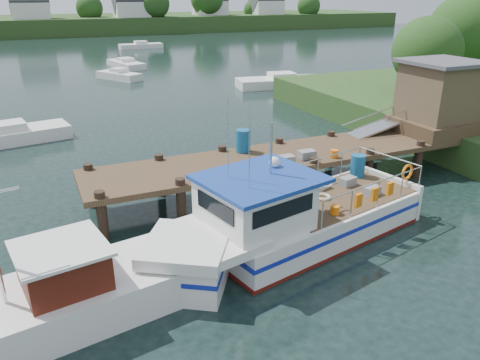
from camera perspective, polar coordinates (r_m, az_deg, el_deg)
name	(u,v)px	position (r m, az deg, el deg)	size (l,w,h in m)	color
ground_plane	(248,194)	(17.66, 0.98, -1.76)	(160.00, 160.00, 0.00)	black
far_shore	(61,21)	(97.39, -21.01, 17.61)	(140.00, 42.55, 9.22)	#2A461C
dock	(391,119)	(20.43, 17.94, 7.11)	(16.60, 3.00, 4.78)	#463421
lobster_boat	(286,221)	(13.84, 5.65, -5.00)	(9.77, 4.56, 4.68)	silver
work_boat	(29,308)	(11.63, -24.34, -14.07)	(7.64, 3.38, 3.99)	silver
moored_far	(141,46)	(67.46, -12.00, 15.73)	(5.77, 2.04, 0.98)	silver
moored_a	(10,135)	(26.39, -26.28, 4.91)	(5.96, 2.92, 1.05)	silver
moored_b	(119,75)	(43.16, -14.54, 12.26)	(3.52, 4.57, 0.98)	silver
moored_c	(282,82)	(38.56, 5.11, 11.86)	(7.48, 3.57, 1.13)	silver
moored_d	(126,64)	(50.24, -13.74, 13.60)	(3.05, 5.85, 0.95)	silver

